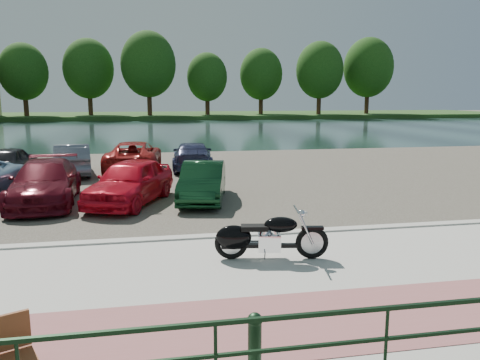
# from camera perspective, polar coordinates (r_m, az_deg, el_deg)

# --- Properties ---
(ground) EXTENTS (200.00, 200.00, 0.00)m
(ground) POSITION_cam_1_polar(r_m,az_deg,el_deg) (9.62, 5.90, -10.47)
(ground) COLOR #595447
(ground) RESTS_ON ground
(promenade) EXTENTS (60.00, 6.00, 0.10)m
(promenade) POSITION_cam_1_polar(r_m,az_deg,el_deg) (8.71, 7.80, -12.40)
(promenade) COLOR #BBB9B0
(promenade) RESTS_ON ground
(pink_path) EXTENTS (60.00, 2.00, 0.01)m
(pink_path) POSITION_cam_1_polar(r_m,az_deg,el_deg) (7.41, 11.58, -16.26)
(pink_path) COLOR #995756
(pink_path) RESTS_ON promenade
(kerb) EXTENTS (60.00, 0.30, 0.14)m
(kerb) POSITION_cam_1_polar(r_m,az_deg,el_deg) (11.43, 3.07, -6.71)
(kerb) COLOR #BBB9B0
(kerb) RESTS_ON ground
(parking_lot) EXTENTS (60.00, 18.00, 0.04)m
(parking_lot) POSITION_cam_1_polar(r_m,az_deg,el_deg) (20.08, -2.95, 0.48)
(parking_lot) COLOR #3B3730
(parking_lot) RESTS_ON ground
(river) EXTENTS (120.00, 40.00, 0.00)m
(river) POSITION_cam_1_polar(r_m,az_deg,el_deg) (48.81, -7.48, 6.05)
(river) COLOR #192E2C
(river) RESTS_ON ground
(far_bank) EXTENTS (120.00, 24.00, 0.60)m
(far_bank) POSITION_cam_1_polar(r_m,az_deg,el_deg) (80.73, -8.74, 7.80)
(far_bank) COLOR #224418
(far_bank) RESTS_ON ground
(railing) EXTENTS (24.04, 0.05, 0.90)m
(railing) POSITION_cam_1_polar(r_m,az_deg,el_deg) (5.90, 17.50, -16.37)
(railing) COLOR black
(railing) RESTS_ON promenade
(bollards) EXTENTS (10.68, 0.18, 0.81)m
(bollards) POSITION_cam_1_polar(r_m,az_deg,el_deg) (5.76, 0.09, -19.34)
(bollards) COLOR black
(bollards) RESTS_ON promenade
(far_trees) EXTENTS (70.25, 10.68, 12.52)m
(far_trees) POSITION_cam_1_polar(r_m,az_deg,el_deg) (74.86, -5.30, 13.21)
(far_trees) COLOR #3D2316
(far_trees) RESTS_ON far_bank
(motorcycle) EXTENTS (2.32, 0.81, 1.05)m
(motorcycle) POSITION_cam_1_polar(r_m,az_deg,el_deg) (9.58, 2.57, -6.96)
(motorcycle) COLOR black
(motorcycle) RESTS_ON promenade
(car_3) EXTENTS (2.19, 4.78, 1.35)m
(car_3) POSITION_cam_1_polar(r_m,az_deg,el_deg) (15.93, -22.66, -0.28)
(car_3) COLOR #530B17
(car_3) RESTS_ON parking_lot
(car_4) EXTENTS (3.09, 4.48, 1.42)m
(car_4) POSITION_cam_1_polar(r_m,az_deg,el_deg) (15.08, -13.24, -0.18)
(car_4) COLOR red
(car_4) RESTS_ON parking_lot
(car_5) EXTENTS (2.01, 3.96, 1.25)m
(car_5) POSITION_cam_1_polar(r_m,az_deg,el_deg) (15.17, -4.55, -0.21)
(car_5) COLOR #0E3319
(car_5) RESTS_ON parking_lot
(car_8) EXTENTS (1.66, 3.80, 1.28)m
(car_8) POSITION_cam_1_polar(r_m,az_deg,el_deg) (22.25, -26.18, 2.11)
(car_8) COLOR black
(car_8) RESTS_ON parking_lot
(car_9) EXTENTS (2.05, 4.23, 1.34)m
(car_9) POSITION_cam_1_polar(r_m,az_deg,el_deg) (21.49, -19.76, 2.38)
(car_9) COLOR slate
(car_9) RESTS_ON parking_lot
(car_10) EXTENTS (2.60, 5.05, 1.36)m
(car_10) POSITION_cam_1_polar(r_m,az_deg,el_deg) (21.77, -12.81, 2.86)
(car_10) COLOR #A61E1B
(car_10) RESTS_ON parking_lot
(car_11) EXTENTS (2.12, 4.52, 1.28)m
(car_11) POSITION_cam_1_polar(r_m,az_deg,el_deg) (21.73, -5.82, 2.93)
(car_11) COLOR #2A3052
(car_11) RESTS_ON parking_lot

